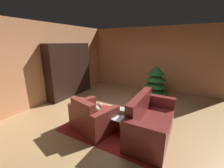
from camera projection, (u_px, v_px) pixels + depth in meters
The scene contains 11 objects.
ground_plane at pixel (119, 121), 3.85m from camera, with size 7.74×7.74×0.00m, color tan.
wall_back at pixel (152, 59), 6.21m from camera, with size 5.72×0.06×2.67m, color tan.
wall_left at pixel (43, 64), 4.79m from camera, with size 0.06×6.57×2.67m, color tan.
area_rug at pixel (117, 125), 3.65m from camera, with size 2.43×1.83×0.01m, color maroon.
bookshelf_unit at pixel (72, 70), 5.62m from camera, with size 0.40×1.97×2.00m.
armchair_red at pixel (93, 118), 3.43m from camera, with size 1.15×0.98×0.82m.
couch_red at pixel (150, 122), 3.20m from camera, with size 0.79×1.69×0.92m.
coffee_table at pixel (123, 115), 3.39m from camera, with size 0.73×0.73×0.42m.
book_stack_on_table at pixel (124, 112), 3.37m from camera, with size 0.21×0.18×0.09m.
bottle_on_table at pixel (128, 107), 3.49m from camera, with size 0.07×0.07×0.23m.
decorated_tree at pixel (156, 81), 5.52m from camera, with size 0.93×0.93×1.19m.
Camera 1 is at (1.49, -3.08, 2.04)m, focal length 23.04 mm.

